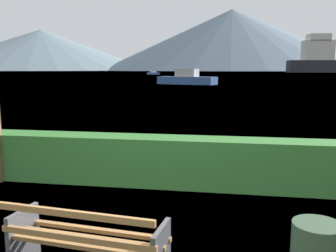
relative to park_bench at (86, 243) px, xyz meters
name	(u,v)px	position (x,y,z in m)	size (l,w,h in m)	color
water_surface	(230,72)	(0.01, 307.04, -0.42)	(620.00, 620.00, 0.00)	slate
park_bench	(86,243)	(0.00, 0.00, 0.00)	(1.72, 0.75, 0.87)	#A0703F
hedge_row	(154,161)	(0.01, 3.35, 0.03)	(12.49, 0.66, 0.92)	#387A33
fishing_boat_near	(153,73)	(-28.90, 139.53, 0.08)	(6.37, 8.17, 1.38)	#335693
sailboat_mid	(187,79)	(-4.93, 49.90, 0.35)	(8.90, 5.34, 2.21)	#335693
distant_hills	(201,45)	(-43.80, 550.63, 36.32)	(852.09, 381.74, 87.16)	slate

